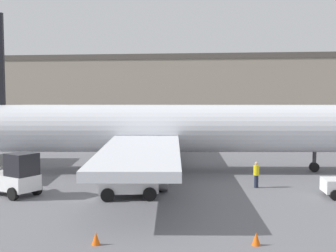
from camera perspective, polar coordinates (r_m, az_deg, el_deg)
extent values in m
plane|color=slate|center=(38.26, 0.00, -5.07)|extent=(400.00, 400.00, 0.00)
cube|color=gray|center=(71.20, 3.12, 3.46)|extent=(67.24, 10.02, 9.51)
cube|color=#47423D|center=(71.25, 3.14, 7.57)|extent=(67.24, 10.22, 0.70)
cylinder|color=silver|center=(37.83, 0.00, -0.26)|extent=(30.12, 9.50, 3.47)
cube|color=silver|center=(46.83, -1.74, 0.01)|extent=(7.32, 15.02, 0.50)
cube|color=silver|center=(29.07, -3.13, -3.09)|extent=(7.32, 15.02, 0.50)
cylinder|color=#ADADB2|center=(44.82, -1.84, -1.98)|extent=(3.55, 2.96, 2.38)
cylinder|color=#ADADB2|center=(31.42, -2.87, -5.00)|extent=(3.55, 2.96, 2.38)
cylinder|color=#38383D|center=(39.55, 15.91, -3.84)|extent=(0.28, 0.28, 1.48)
cylinder|color=black|center=(39.61, 15.89, -4.40)|extent=(0.76, 0.48, 0.70)
cylinder|color=#38383D|center=(35.96, -2.44, -4.53)|extent=(0.28, 0.28, 1.48)
cylinder|color=black|center=(36.01, -2.43, -4.98)|extent=(0.95, 0.53, 0.90)
cylinder|color=#38383D|center=(40.41, -2.10, -3.46)|extent=(0.28, 0.28, 1.48)
cylinder|color=black|center=(40.46, -2.10, -3.87)|extent=(0.95, 0.53, 0.90)
cylinder|color=#1E2338|center=(32.99, 9.75, -6.07)|extent=(0.26, 0.26, 0.79)
cylinder|color=yellow|center=(32.86, 9.77, -4.86)|extent=(0.36, 0.36, 0.63)
sphere|color=tan|center=(32.79, 9.78, -4.12)|extent=(0.23, 0.23, 0.23)
cylinder|color=black|center=(30.64, 18.05, -7.29)|extent=(0.65, 0.39, 0.61)
cylinder|color=black|center=(32.13, 17.24, -6.70)|extent=(0.65, 0.39, 0.61)
cube|color=silver|center=(31.73, -16.88, -5.89)|extent=(3.61, 2.80, 0.91)
cube|color=black|center=(30.85, -15.90, -4.10)|extent=(1.89, 1.95, 1.29)
cube|color=#333333|center=(32.00, -17.56, -3.90)|extent=(2.30, 1.87, 0.77)
cylinder|color=black|center=(30.44, -16.81, -7.21)|extent=(0.79, 0.54, 0.74)
cylinder|color=black|center=(31.49, -14.37, -6.75)|extent=(0.79, 0.54, 0.74)
cylinder|color=black|center=(33.19, -16.90, -6.20)|extent=(0.79, 0.54, 0.74)
cube|color=silver|center=(29.66, -4.42, -6.40)|extent=(3.68, 2.55, 0.90)
cube|color=black|center=(29.50, -2.61, -4.29)|extent=(1.84, 1.83, 1.29)
cylinder|color=black|center=(29.02, -2.05, -7.56)|extent=(0.83, 0.50, 0.78)
cylinder|color=black|center=(30.59, -2.23, -6.90)|extent=(0.83, 0.50, 0.78)
cylinder|color=black|center=(28.97, -6.72, -7.61)|extent=(0.83, 0.50, 0.78)
cylinder|color=black|center=(30.55, -6.65, -6.95)|extent=(0.83, 0.50, 0.78)
cone|color=#EF590F|center=(21.76, -7.99, -12.23)|extent=(0.36, 0.36, 0.55)
cone|color=#EF590F|center=(21.80, 9.75, -12.22)|extent=(0.36, 0.36, 0.55)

